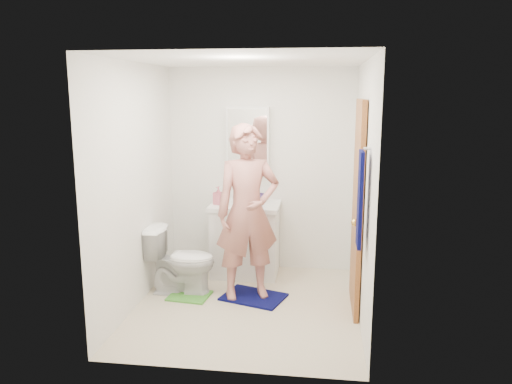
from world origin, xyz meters
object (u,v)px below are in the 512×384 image
medicine_cabinet (248,137)px  toothbrush_cup (260,198)px  toilet (181,260)px  vanity_cabinet (246,241)px  soap_dispenser (218,195)px  man (248,212)px  towel (360,199)px

medicine_cabinet → toothbrush_cup: medicine_cabinet is taller
medicine_cabinet → toilet: size_ratio=0.97×
vanity_cabinet → soap_dispenser: size_ratio=3.85×
toothbrush_cup → man: 0.78m
man → towel: bearing=-58.1°
vanity_cabinet → toilet: (-0.59, -0.65, -0.04)m
vanity_cabinet → toilet: vanity_cabinet is taller
soap_dispenser → toothbrush_cup: 0.49m
soap_dispenser → man: bearing=-55.2°
towel → soap_dispenser: bearing=136.4°
medicine_cabinet → man: medicine_cabinet is taller
vanity_cabinet → medicine_cabinet: medicine_cabinet is taller
toilet → toothbrush_cup: 1.18m
towel → medicine_cabinet: bearing=124.6°
medicine_cabinet → toilet: medicine_cabinet is taller
towel → toothbrush_cup: bearing=123.0°
toilet → toothbrush_cup: size_ratio=5.48×
toothbrush_cup → man: man is taller
toothbrush_cup → medicine_cabinet: bearing=139.0°
medicine_cabinet → toothbrush_cup: bearing=-41.0°
toilet → vanity_cabinet: bearing=-42.4°
medicine_cabinet → toilet: (-0.59, -0.87, -1.24)m
towel → toilet: bearing=154.7°
medicine_cabinet → man: 1.15m
vanity_cabinet → medicine_cabinet: bearing=90.0°
soap_dispenser → towel: bearing=-43.6°
vanity_cabinet → medicine_cabinet: 1.22m
vanity_cabinet → towel: size_ratio=1.00×
vanity_cabinet → man: bearing=-79.4°
toilet → towel: bearing=-115.4°
medicine_cabinet → towel: 2.11m
toilet → soap_dispenser: (0.29, 0.57, 0.59)m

